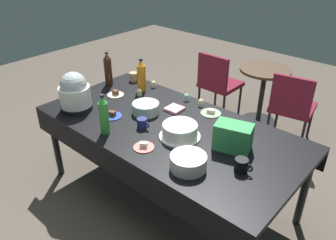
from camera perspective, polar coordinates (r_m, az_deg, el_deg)
The scene contains 25 objects.
ground at distance 3.19m, azimuth -0.00°, elevation -12.61°, with size 9.00×9.00×0.00m, color brown.
potluck_table at distance 2.77m, azimuth -0.00°, elevation -2.01°, with size 2.20×1.10×0.75m.
frosted_layer_cake at distance 2.56m, azimuth 2.02°, elevation -1.86°, with size 0.32×0.32×0.11m.
slow_cooker at distance 3.02m, azimuth -15.53°, elevation 4.49°, with size 0.28×0.28×0.35m.
glass_salad_bowl at distance 2.91m, azimuth -3.77°, elevation 2.04°, with size 0.23×0.23×0.09m, color #B2C6BC.
ceramic_snack_bowl at distance 2.25m, azimuth 3.45°, elevation -7.10°, with size 0.25×0.25×0.10m, color silver.
dessert_plate_coral at distance 2.47m, azimuth -4.13°, elevation -4.50°, with size 0.16×0.16×0.05m.
dessert_plate_cream at distance 3.28m, azimuth -8.86°, elevation 4.36°, with size 0.16×0.16×0.05m.
dessert_plate_cobalt at distance 2.90m, azimuth -9.39°, elevation 0.79°, with size 0.16×0.16×0.05m.
dessert_plate_sage at distance 2.93m, azimuth 7.26°, elevation 1.25°, with size 0.18×0.18×0.04m.
cupcake_mint at distance 3.40m, azimuth -2.45°, elevation 6.05°, with size 0.05×0.05×0.07m.
cupcake_berry at distance 3.04m, azimuth 5.56°, elevation 2.95°, with size 0.05×0.05×0.07m.
cupcake_vanilla at distance 3.13m, azimuth 3.15°, elevation 3.85°, with size 0.05×0.05×0.07m.
cupcake_lemon at distance 3.24m, azimuth -4.86°, elevation 4.70°, with size 0.05×0.05×0.07m.
soda_bottle_lime_soda at distance 2.61m, azimuth -10.79°, elevation 0.76°, with size 0.07×0.07×0.33m.
soda_bottle_orange_juice at distance 3.30m, azimuth -4.53°, elevation 7.44°, with size 0.08×0.08×0.32m.
soda_bottle_cola at distance 3.47m, azimuth -10.11°, elevation 8.38°, with size 0.08×0.08×0.34m.
coffee_mug_tan at distance 3.57m, azimuth -5.79°, elevation 7.30°, with size 0.13×0.09×0.09m.
coffee_mug_navy at distance 2.70m, azimuth -4.36°, elevation -0.52°, with size 0.12×0.08×0.08m.
coffee_mug_black at distance 2.27m, azimuth 12.34°, elevation -7.47°, with size 0.13×0.09×0.09m.
soda_carton at distance 2.45m, azimuth 10.94°, elevation -2.81°, with size 0.26×0.16×0.20m, color #338C4C.
paper_napkin_stack at distance 2.96m, azimuth 1.11°, elevation 1.90°, with size 0.14×0.14×0.02m, color pink.
maroon_chair_left at distance 4.26m, azimuth 8.41°, elevation 6.53°, with size 0.44×0.44×0.85m.
maroon_chair_right at distance 3.88m, azimuth 20.23°, elevation 2.49°, with size 0.51×0.51×0.85m.
round_cafe_table at distance 4.22m, azimuth 15.78°, elevation 5.56°, with size 0.60×0.60×0.72m.
Camera 1 is at (1.57, -1.76, 2.14)m, focal length 36.03 mm.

